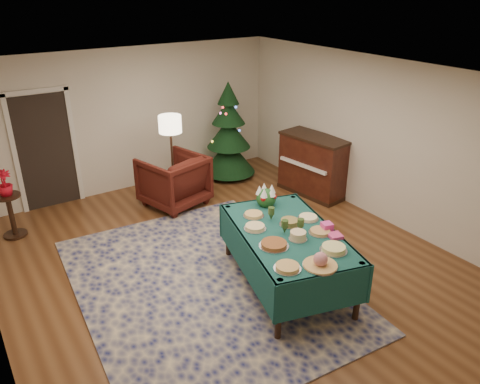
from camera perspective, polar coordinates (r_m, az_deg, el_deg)
room_shell at (r=6.24m, az=-1.48°, el=1.46°), size 7.00×7.00×7.00m
doorway at (r=8.90m, az=-22.65°, el=4.93°), size 1.08×0.04×2.16m
rug at (r=6.53m, az=-4.37°, el=-10.98°), size 3.49×4.42×0.02m
buffet_table at (r=6.18m, az=5.76°, el=-6.14°), size 1.72×2.35×0.82m
platter_0 at (r=5.35m, az=5.80°, el=-9.11°), size 0.32×0.32×0.05m
platter_1 at (r=5.42m, az=9.78°, el=-8.32°), size 0.40×0.40×0.18m
platter_2 at (r=5.75m, az=11.34°, el=-6.79°), size 0.33×0.33×0.07m
platter_3 at (r=5.75m, az=4.16°, el=-6.40°), size 0.37×0.37×0.06m
platter_4 at (r=5.91m, az=7.09°, el=-5.32°), size 0.24×0.24×0.11m
platter_5 at (r=6.11m, az=9.74°, el=-4.79°), size 0.30×0.30×0.05m
platter_6 at (r=6.12m, az=1.84°, el=-4.32°), size 0.30×0.30×0.06m
platter_7 at (r=6.24m, az=6.06°, el=-3.71°), size 0.28×0.28×0.08m
platter_8 at (r=6.43m, az=8.31°, el=-3.13°), size 0.29×0.29×0.05m
platter_9 at (r=6.44m, az=1.66°, el=-2.79°), size 0.29×0.29×0.05m
goblet_0 at (r=6.31m, az=3.83°, el=-2.62°), size 0.09×0.09×0.19m
goblet_1 at (r=6.06m, az=7.40°, el=-4.04°), size 0.09×0.09×0.19m
goblet_2 at (r=6.00m, az=5.48°, el=-4.21°), size 0.09×0.09×0.19m
napkin_stack at (r=6.05m, az=11.51°, el=-5.26°), size 0.20×0.20×0.04m
gift_box at (r=6.17m, az=10.54°, el=-4.20°), size 0.16×0.16×0.11m
centerpiece at (r=6.71m, az=3.21°, el=-0.50°), size 0.29×0.30×0.34m
armchair at (r=8.53m, az=-8.10°, el=1.67°), size 1.22×1.17×1.04m
floor_lamp at (r=8.33m, az=-8.49°, el=7.53°), size 0.40×0.40×1.65m
side_table at (r=8.30m, az=-26.08°, el=-2.68°), size 0.40×0.40×0.72m
potted_plant at (r=8.11m, az=-26.70°, el=0.38°), size 0.23×0.41×0.23m
christmas_tree at (r=9.62m, az=-1.40°, el=6.95°), size 1.45×1.45×1.99m
piano at (r=9.01m, az=8.91°, el=3.17°), size 0.79×1.40×1.15m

